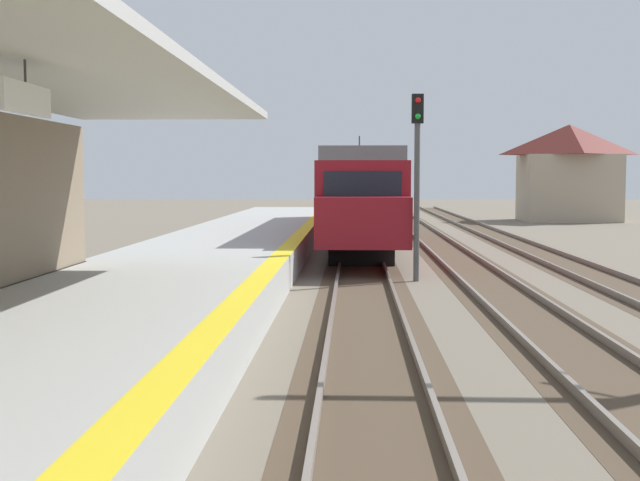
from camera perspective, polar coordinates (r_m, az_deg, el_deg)
name	(u,v)px	position (r m, az deg, el deg)	size (l,w,h in m)	color
station_platform	(145,302)	(16.83, -11.91, -4.15)	(5.00, 80.00, 0.91)	#A8A8A3
track_pair_nearest_platform	(365,295)	(20.34, 3.07, -3.74)	(2.34, 120.00, 0.16)	#4C3D2D
track_pair_middle	(505,296)	(20.67, 12.55, -3.71)	(2.34, 120.00, 0.16)	#4C3D2D
approaching_train	(360,195)	(33.68, 2.76, 3.10)	(2.93, 19.60, 4.76)	maroon
rail_signal_post	(417,167)	(23.33, 6.66, 5.02)	(0.32, 0.34, 5.20)	#4C4C4C
distant_trackside_house	(569,171)	(57.90, 16.65, 4.59)	(6.60, 5.28, 6.40)	tan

